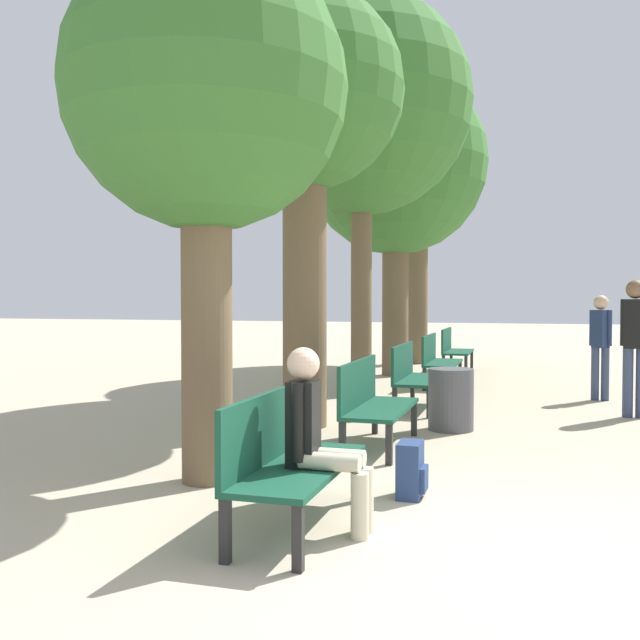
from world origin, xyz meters
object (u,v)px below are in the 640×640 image
Objects in this scene: tree_row_2 at (362,106)px; tree_row_3 at (396,166)px; tree_row_4 at (417,175)px; pedestrian_near at (635,339)px; bench_row_0 at (285,453)px; backpack at (411,470)px; bench_row_2 at (413,373)px; tree_row_1 at (305,102)px; bench_row_1 at (371,399)px; bench_row_4 at (453,347)px; trash_bin at (451,399)px; person_seated at (319,434)px; tree_row_0 at (206,96)px; bench_row_3 at (437,358)px; pedestrian_mid at (601,340)px.

tree_row_3 is (0.00, 2.93, -0.42)m from tree_row_2.
tree_row_4 is 3.41× the size of pedestrian_near.
bench_row_0 is 1.21m from backpack.
bench_row_2 is at bearing -50.33° from tree_row_2.
bench_row_1 is at bearing -42.82° from tree_row_1.
bench_row_4 reaches higher than trash_bin.
bench_row_0 is 0.24× the size of tree_row_2.
tree_row_3 reaches higher than tree_row_1.
person_seated is 6.03m from pedestrian_near.
tree_row_3 reaches higher than bench_row_1.
bench_row_2 is 1.26× the size of person_seated.
tree_row_4 reaches higher than pedestrian_near.
person_seated is (1.26, -0.96, -2.56)m from tree_row_0.
tree_row_1 reaches higher than bench_row_0.
tree_row_0 reaches higher than bench_row_3.
tree_row_3 is at bearing -131.46° from bench_row_4.
tree_row_1 is (0.00, 2.67, 0.65)m from tree_row_0.
tree_row_2 is 4.01× the size of pedestrian_mid.
person_seated is 7.32m from pedestrian_mid.
pedestrian_near reaches higher than bench_row_3.
bench_row_4 is at bearing 81.74° from tree_row_1.
tree_row_0 is 2.82× the size of pedestrian_mid.
tree_row_3 is at bearing 96.15° from bench_row_0.
backpack is (0.69, -1.71, -0.29)m from bench_row_1.
bench_row_4 is 10.13m from tree_row_0.
bench_row_2 is at bearing 90.00° from bench_row_1.
tree_row_3 is 5.48m from pedestrian_mid.
bench_row_2 is at bearing -76.22° from tree_row_3.
bench_row_3 is at bearing 90.00° from bench_row_0.
bench_row_2 is 3.58× the size of backpack.
bench_row_4 is 4.55m from pedestrian_mid.
bench_row_1 and bench_row_2 have the same top height.
bench_row_2 is 0.35× the size of tree_row_0.
tree_row_0 is 10.39× the size of backpack.
tree_row_0 is (-1.02, -7.05, 2.71)m from bench_row_3.
tree_row_3 is 2.73m from tree_row_4.
trash_bin is (0.68, 1.21, -0.14)m from bench_row_1.
pedestrian_near reaches higher than bench_row_2.
bench_row_3 is at bearing 157.44° from pedestrian_mid.
bench_row_2 is 2.14× the size of trash_bin.
tree_row_1 is at bearing -90.00° from tree_row_2.
tree_row_0 is at bearing -96.01° from bench_row_4.
backpack is (0.69, -7.04, -0.29)m from bench_row_3.
tree_row_3 is 0.99× the size of tree_row_4.
tree_row_2 reaches higher than pedestrian_near.
tree_row_1 is 3.29× the size of pedestrian_mid.
backpack is at bearing 65.11° from person_seated.
pedestrian_near is 1.12× the size of pedestrian_mid.
backpack is (0.69, -4.38, -0.29)m from bench_row_2.
bench_row_3 is 0.24× the size of tree_row_2.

